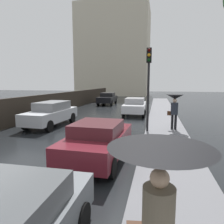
% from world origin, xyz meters
% --- Properties ---
extents(sidewalk_strip, '(2.20, 60.00, 0.14)m').
position_xyz_m(sidewalk_strip, '(5.10, 0.00, 0.07)').
color(sidewalk_strip, slate).
rests_on(sidewalk_strip, ground).
extents(car_silver_near_kerb, '(1.92, 4.46, 1.54)m').
position_xyz_m(car_silver_near_kerb, '(-2.03, 7.07, 0.81)').
color(car_silver_near_kerb, '#B2B5BA').
rests_on(car_silver_near_kerb, ground).
extents(car_black_far_ahead, '(1.94, 4.43, 1.47)m').
position_xyz_m(car_black_far_ahead, '(-1.56, 20.36, 0.76)').
color(car_black_far_ahead, black).
rests_on(car_black_far_ahead, ground).
extents(car_white_behind_camera, '(1.89, 4.46, 1.44)m').
position_xyz_m(car_white_behind_camera, '(2.72, 12.97, 0.75)').
color(car_white_behind_camera, silver).
rests_on(car_white_behind_camera, ground).
extents(car_maroon_far_lane, '(1.95, 4.00, 1.40)m').
position_xyz_m(car_maroon_far_lane, '(2.57, 2.07, 0.73)').
color(car_maroon_far_lane, maroon).
rests_on(car_maroon_far_lane, ground).
extents(pedestrian_with_umbrella_near, '(0.95, 0.95, 1.97)m').
position_xyz_m(pedestrian_with_umbrella_near, '(5.54, 7.06, 1.67)').
color(pedestrian_with_umbrella_near, black).
rests_on(pedestrian_with_umbrella_near, sidewalk_strip).
extents(pedestrian_with_umbrella_far, '(1.19, 1.19, 1.93)m').
position_xyz_m(pedestrian_with_umbrella_far, '(4.63, -2.52, 1.72)').
color(pedestrian_with_umbrella_far, black).
rests_on(pedestrian_with_umbrella_far, sidewalk_strip).
extents(traffic_light, '(0.26, 0.39, 4.40)m').
position_xyz_m(traffic_light, '(4.11, 6.36, 3.19)').
color(traffic_light, black).
rests_on(traffic_light, sidewalk_strip).
extents(distant_tower, '(15.06, 11.17, 18.71)m').
position_xyz_m(distant_tower, '(-4.93, 41.02, 9.35)').
color(distant_tower, beige).
rests_on(distant_tower, ground).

